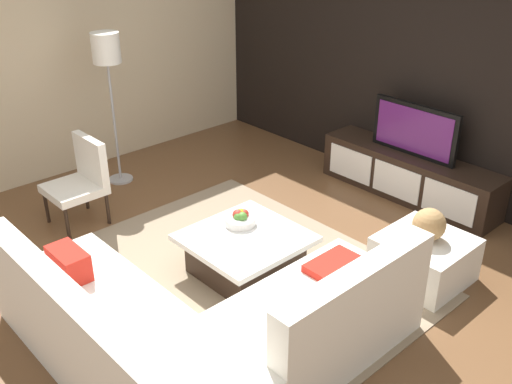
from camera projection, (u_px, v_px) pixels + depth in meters
The scene contains 13 objects.
ground_plane at pixel (245, 282), 5.08m from camera, with size 14.00×14.00×0.00m, color brown.
feature_wall_back at pixel (439, 66), 6.08m from camera, with size 6.40×0.12×2.80m, color black.
side_wall_left at pixel (69, 51), 6.66m from camera, with size 0.12×5.20×2.80m, color beige.
area_rug at pixel (237, 277), 5.14m from camera, with size 3.05×2.47×0.01m, color gray.
media_console at pixel (409, 176), 6.41m from camera, with size 2.04×0.47×0.50m.
television at pixel (415, 130), 6.17m from camera, with size 1.00×0.06×0.56m.
sectional_couch at pixel (198, 330), 4.08m from camera, with size 2.33×2.32×0.84m.
coffee_table at pixel (245, 253), 5.11m from camera, with size 0.92×0.95×0.38m.
accent_chair_near at pixel (82, 176), 5.83m from camera, with size 0.53×0.52×0.87m.
floor_lamp at pixel (107, 59), 6.24m from camera, with size 0.30×0.30×1.70m.
ottoman at pixel (424, 259), 5.04m from camera, with size 0.70×0.70×0.40m, color white.
fruit_bowl at pixel (240, 219), 5.19m from camera, with size 0.28×0.28×0.14m.
decorative_ball at pixel (429, 224), 4.89m from camera, with size 0.28×0.28×0.28m, color #AD8451.
Camera 1 is at (3.14, -2.76, 2.99)m, focal length 41.36 mm.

